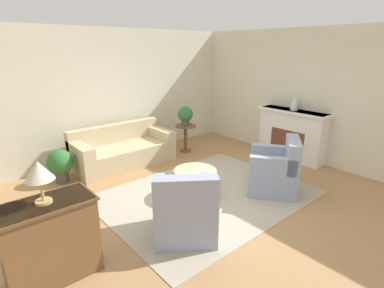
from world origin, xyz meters
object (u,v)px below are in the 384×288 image
object	(u,v)px
dresser	(50,240)
potted_plant_floor	(60,163)
vase_mantel_near	(294,105)
table_lamp	(39,172)
armchair_left	(185,211)
side_table	(186,134)
armchair_right	(276,171)
ottoman_table	(195,179)
potted_plant_on_side_table	(185,115)
couch	(123,151)

from	to	relation	value
dresser	potted_plant_floor	bearing A→B (deg)	70.17
vase_mantel_near	table_lamp	distance (m)	5.20
armchair_left	potted_plant_floor	world-z (taller)	armchair_left
dresser	side_table	bearing A→B (deg)	31.55
armchair_right	ottoman_table	distance (m)	1.39
potted_plant_on_side_table	table_lamp	bearing A→B (deg)	-148.45
dresser	table_lamp	distance (m)	0.76
armchair_right	potted_plant_floor	world-z (taller)	armchair_right
vase_mantel_near	table_lamp	bearing A→B (deg)	-175.81
armchair_right	side_table	xyz separation A→B (m)	(0.18, 2.65, 0.06)
dresser	potted_plant_floor	xyz separation A→B (m)	(0.88, 2.43, -0.10)
armchair_right	armchair_left	bearing A→B (deg)	180.00
dresser	potted_plant_on_side_table	world-z (taller)	potted_plant_on_side_table
armchair_left	potted_plant_floor	xyz separation A→B (m)	(-0.66, 2.79, -0.00)
couch	armchair_right	distance (m)	3.18
ottoman_table	table_lamp	distance (m)	2.62
armchair_left	table_lamp	distance (m)	1.79
armchair_right	couch	bearing A→B (deg)	115.47
dresser	table_lamp	bearing A→B (deg)	0.00
side_table	potted_plant_floor	xyz separation A→B (m)	(-2.85, 0.14, -0.06)
couch	vase_mantel_near	xyz separation A→B (m)	(3.01, -2.14, 0.91)
couch	side_table	world-z (taller)	couch
couch	dresser	world-z (taller)	dresser
dresser	potted_plant_on_side_table	xyz separation A→B (m)	(3.73, 2.29, 0.43)
side_table	dresser	size ratio (longest dim) A/B	0.68
armchair_right	side_table	world-z (taller)	armchair_right
ottoman_table	side_table	world-z (taller)	side_table
dresser	armchair_left	bearing A→B (deg)	-13.15
couch	vase_mantel_near	world-z (taller)	vase_mantel_near
armchair_right	side_table	distance (m)	2.66
armchair_right	table_lamp	distance (m)	3.67
ottoman_table	table_lamp	bearing A→B (deg)	-169.80
armchair_right	potted_plant_floor	distance (m)	3.86
couch	armchair_left	distance (m)	2.95
ottoman_table	potted_plant_on_side_table	size ratio (longest dim) A/B	1.61
potted_plant_floor	armchair_left	bearing A→B (deg)	-76.70
armchair_right	dresser	xyz separation A→B (m)	(-3.55, 0.36, 0.09)
armchair_left	vase_mantel_near	bearing A→B (deg)	11.43
couch	ottoman_table	world-z (taller)	couch
armchair_left	dresser	world-z (taller)	armchair_left
armchair_left	dresser	distance (m)	1.58
couch	side_table	distance (m)	1.57
vase_mantel_near	side_table	bearing A→B (deg)	127.36
armchair_left	side_table	bearing A→B (deg)	50.34
ottoman_table	vase_mantel_near	world-z (taller)	vase_mantel_near
vase_mantel_near	dresser	bearing A→B (deg)	-175.81
vase_mantel_near	potted_plant_floor	xyz separation A→B (m)	(-4.31, 2.05, -0.84)
armchair_left	dresser	bearing A→B (deg)	166.85
table_lamp	couch	bearing A→B (deg)	49.04
dresser	vase_mantel_near	world-z (taller)	vase_mantel_near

